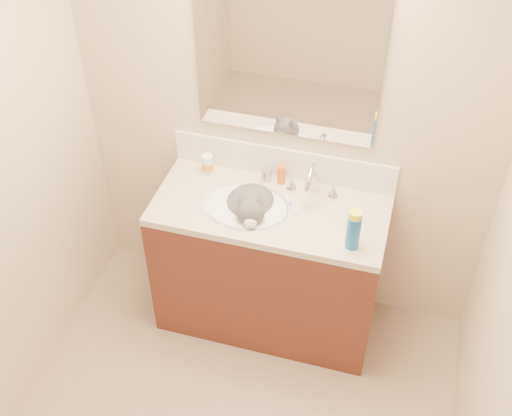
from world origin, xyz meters
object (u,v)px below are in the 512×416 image
Objects in this scene: basin at (246,216)px; vanity_cabinet at (269,268)px; amber_bottle at (281,174)px; cat at (251,209)px; faucet at (311,184)px; pill_bottle at (207,164)px; spray_can at (353,232)px; silver_jar at (266,175)px.

vanity_cabinet is at bearing 14.04° from basin.
amber_bottle reaches higher than basin.
cat is at bearing 51.58° from basin.
amber_bottle is (-0.17, 0.07, -0.03)m from faucet.
pill_bottle is (-0.58, 0.04, -0.03)m from faucet.
faucet is 0.19m from amber_bottle.
spray_can is (0.57, -0.14, 0.16)m from basin.
pill_bottle is 1.75× the size of silver_jar.
cat is at bearing -96.50° from silver_jar.
basin is 4.01× the size of pill_bottle.
pill_bottle is 0.91m from spray_can.
faucet is (0.30, 0.17, 0.16)m from basin.
silver_jar is at bearing -179.71° from amber_bottle.
vanity_cabinet is at bearing -12.84° from cat.
amber_bottle is (0.40, 0.03, -0.00)m from pill_bottle.
vanity_cabinet is 0.58m from faucet.
amber_bottle is at bearing 139.74° from spray_can.
cat reaches higher than silver_jar.
silver_jar is (0.04, 0.24, 0.10)m from basin.
vanity_cabinet is at bearing -91.58° from amber_bottle.
faucet is (0.18, 0.14, 0.54)m from vanity_cabinet.
cat is 6.58× the size of silver_jar.
vanity_cabinet is 18.73× the size of silver_jar.
pill_bottle is at bearing 175.64° from faucet.
amber_bottle is at bearing 88.42° from vanity_cabinet.
cat is at bearing -153.00° from faucet.
pill_bottle reaches higher than vanity_cabinet.
faucet is at bearing 29.12° from basin.
faucet is 0.27m from silver_jar.
spray_can reaches higher than basin.
cat is 3.84× the size of amber_bottle.
silver_jar is at bearing 67.18° from cat.
faucet is at bearing -21.67° from amber_bottle.
faucet is at bearing 131.21° from spray_can.
pill_bottle reaches higher than basin.
vanity_cabinet is 2.67× the size of basin.
faucet is at bearing 10.68° from cat.
spray_can is (0.55, -0.16, 0.12)m from cat.
cat is at bearing 163.71° from spray_can.
faucet reaches higher than pill_bottle.
spray_can reaches higher than cat.
silver_jar is at bearing 165.00° from faucet.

